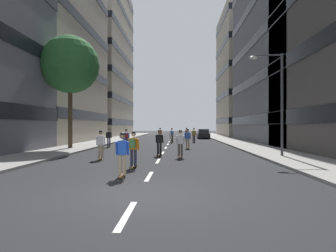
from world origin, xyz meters
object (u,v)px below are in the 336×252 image
parked_car_near (203,134)px  skater_11 (160,133)px  skater_5 (172,134)px  streetlamp_right (276,93)px  skater_4 (188,137)px  skater_8 (122,152)px  skater_7 (159,141)px  skater_10 (133,147)px  street_tree_near (70,65)px  skater_1 (126,138)px  skater_9 (180,142)px  skater_6 (187,133)px  skater_2 (194,134)px  skater_0 (109,137)px  skater_3 (101,143)px

parked_car_near → skater_11: skater_11 is taller
skater_5 → skater_11: size_ratio=1.00×
streetlamp_right → skater_5: bearing=113.9°
skater_4 → skater_8: bearing=-102.0°
skater_7 → skater_10: bearing=-98.7°
street_tree_near → skater_4: size_ratio=5.41×
streetlamp_right → skater_4: (-5.41, 6.93, -3.12)m
skater_1 → skater_7: same height
skater_4 → skater_5: 9.04m
skater_10 → skater_11: same height
skater_9 → skater_10: 5.10m
skater_1 → skater_6: (5.42, 16.60, 0.00)m
skater_6 → skater_11: (-3.69, 0.04, 0.00)m
skater_1 → skater_9: (4.41, -5.23, -0.03)m
skater_4 → parked_car_near: bearing=81.3°
skater_10 → skater_11: (-0.41, 26.42, 0.00)m
parked_car_near → skater_11: size_ratio=2.47×
skater_1 → skater_9: size_ratio=1.00×
skater_1 → skater_2: size_ratio=1.00×
skater_11 → skater_0: bearing=-106.9°
streetlamp_right → skater_0: bearing=146.8°
skater_1 → skater_11: bearing=84.1°
skater_4 → skater_11: 15.06m
skater_8 → streetlamp_right: bearing=40.8°
parked_car_near → street_tree_near: size_ratio=0.46×
skater_9 → skater_10: bearing=-116.6°
skater_3 → skater_9: same height
streetlamp_right → skater_8: size_ratio=3.65×
skater_8 → skater_0: bearing=105.6°
street_tree_near → skater_8: street_tree_near is taller
parked_car_near → skater_3: skater_3 is taller
skater_2 → skater_9: size_ratio=1.00×
skater_4 → skater_6: same height
skater_0 → parked_car_near: bearing=60.7°
street_tree_near → skater_5: street_tree_near is taller
skater_0 → skater_7: size_ratio=1.00×
street_tree_near → skater_3: street_tree_near is taller
skater_11 → skater_9: bearing=-83.0°
skater_0 → skater_1: size_ratio=1.00×
skater_2 → streetlamp_right: bearing=-75.2°
skater_5 → skater_0: bearing=-128.0°
skater_1 → street_tree_near: bearing=170.3°
skater_2 → skater_4: (-1.06, -9.56, 0.00)m
skater_0 → skater_5: size_ratio=1.00×
skater_0 → skater_3: (1.94, -9.89, 0.00)m
street_tree_near → skater_8: size_ratio=5.41×
skater_9 → street_tree_near: bearing=147.1°
skater_1 → skater_0: bearing=123.9°
skater_1 → skater_9: bearing=-49.9°
parked_car_near → skater_6: skater_6 is taller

